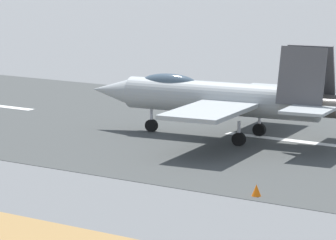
% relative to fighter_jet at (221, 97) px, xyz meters
% --- Properties ---
extents(ground_plane, '(400.00, 400.00, 0.00)m').
position_rel_fighter_jet_xyz_m(ground_plane, '(-4.36, -1.53, -2.42)').
color(ground_plane, slate).
extents(runway_strip, '(240.00, 26.00, 0.02)m').
position_rel_fighter_jet_xyz_m(runway_strip, '(-4.38, -1.53, -2.41)').
color(runway_strip, '#3F4241').
rests_on(runway_strip, ground).
extents(fighter_jet, '(16.28, 14.20, 5.62)m').
position_rel_fighter_jet_xyz_m(fighter_jet, '(0.00, 0.00, 0.00)').
color(fighter_jet, '#9BA1A2').
rests_on(fighter_jet, ground).
extents(marker_cone_near, '(0.44, 0.44, 0.55)m').
position_rel_fighter_jet_xyz_m(marker_cone_near, '(-7.99, 10.71, -2.15)').
color(marker_cone_near, orange).
rests_on(marker_cone_near, ground).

